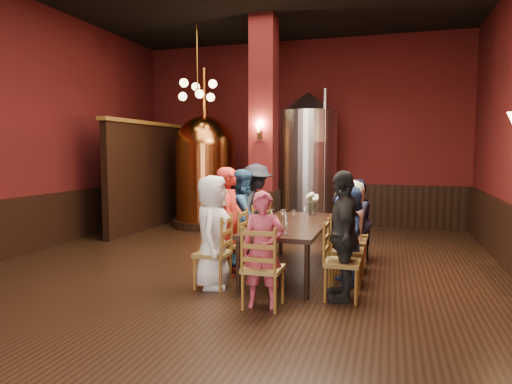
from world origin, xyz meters
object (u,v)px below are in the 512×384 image
(person_1, at_px, (230,221))
(person_2, at_px, (244,217))
(copper_kettle, at_px, (205,170))
(dining_table, at_px, (292,227))
(steel_vessel, at_px, (308,161))
(rose_vase, at_px, (312,200))
(person_0, at_px, (212,232))

(person_1, distance_m, person_2, 0.66)
(person_2, height_order, copper_kettle, copper_kettle)
(dining_table, xyz_separation_m, person_2, (-0.85, 0.33, 0.07))
(dining_table, height_order, person_2, person_2)
(steel_vessel, bearing_deg, rose_vase, -78.62)
(dining_table, bearing_deg, steel_vessel, 96.68)
(steel_vessel, xyz_separation_m, rose_vase, (0.59, -2.91, -0.57))
(person_0, distance_m, person_1, 0.67)
(dining_table, relative_size, person_1, 1.53)
(person_0, height_order, person_1, person_1)
(copper_kettle, distance_m, steel_vessel, 2.44)
(person_1, height_order, person_2, person_1)
(steel_vessel, height_order, rose_vase, steel_vessel)
(person_2, distance_m, steel_vessel, 3.62)
(dining_table, relative_size, person_2, 1.58)
(person_2, height_order, rose_vase, person_2)
(rose_vase, bearing_deg, person_0, -117.64)
(dining_table, bearing_deg, person_2, 158.78)
(copper_kettle, height_order, rose_vase, copper_kettle)
(person_1, xyz_separation_m, rose_vase, (1.00, 1.25, 0.21))
(dining_table, height_order, rose_vase, rose_vase)
(person_2, height_order, steel_vessel, steel_vessel)
(person_1, relative_size, rose_vase, 4.13)
(person_2, bearing_deg, person_0, 169.99)
(dining_table, xyz_separation_m, copper_kettle, (-2.85, 3.52, 0.67))
(rose_vase, bearing_deg, steel_vessel, 101.38)
(person_1, height_order, rose_vase, person_1)
(copper_kettle, bearing_deg, person_0, -66.15)
(copper_kettle, relative_size, rose_vase, 9.78)
(person_1, relative_size, steel_vessel, 0.50)
(person_0, distance_m, person_2, 1.33)
(person_2, bearing_deg, copper_kettle, 22.33)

